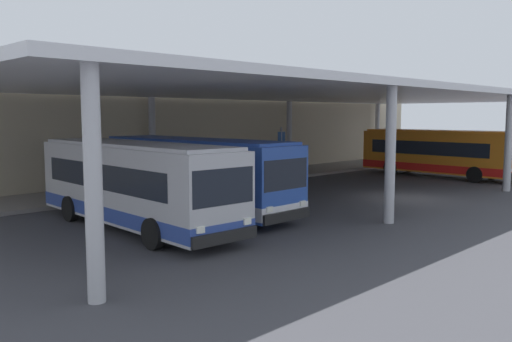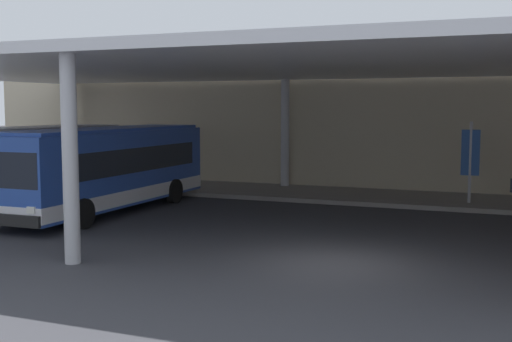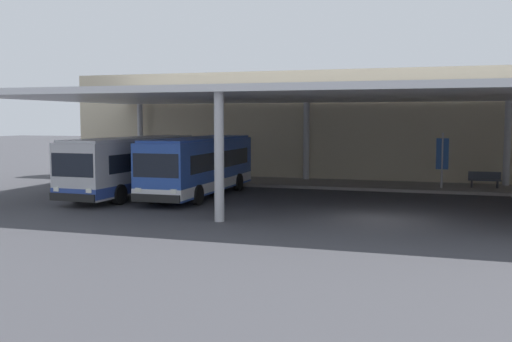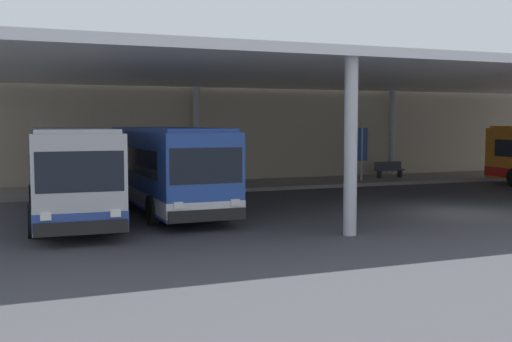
% 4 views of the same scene
% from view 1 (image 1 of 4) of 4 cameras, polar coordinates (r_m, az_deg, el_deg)
% --- Properties ---
extents(ground_plane, '(200.00, 200.00, 0.00)m').
position_cam_1_polar(ground_plane, '(27.71, 16.22, -2.85)').
color(ground_plane, '#3D3D42').
extents(platform_kerb, '(42.00, 4.50, 0.18)m').
position_cam_1_polar(platform_kerb, '(34.82, -0.98, -0.70)').
color(platform_kerb, gray).
rests_on(platform_kerb, ground).
extents(station_building_facade, '(48.00, 1.60, 7.44)m').
position_cam_1_polar(station_building_facade, '(36.98, -4.51, 5.31)').
color(station_building_facade, '#C1B293').
rests_on(station_building_facade, ground).
extents(canopy_shelter, '(40.00, 17.00, 5.55)m').
position_cam_1_polar(canopy_shelter, '(30.43, 7.31, 8.14)').
color(canopy_shelter, silver).
rests_on(canopy_shelter, ground).
extents(bus_nearest_bay, '(3.00, 10.62, 3.17)m').
position_cam_1_polar(bus_nearest_bay, '(19.91, -13.04, -1.34)').
color(bus_nearest_bay, '#B7B7BC').
rests_on(bus_nearest_bay, ground).
extents(bus_second_bay, '(2.78, 10.55, 3.17)m').
position_cam_1_polar(bus_second_bay, '(22.70, -6.66, -0.34)').
color(bus_second_bay, '#284CA8').
rests_on(bus_second_bay, ground).
extents(bus_middle_bay, '(3.07, 10.64, 3.17)m').
position_cam_1_polar(bus_middle_bay, '(37.94, 19.01, 1.90)').
color(bus_middle_bay, orange).
rests_on(bus_middle_bay, ground).
extents(bench_waiting, '(1.80, 0.45, 0.92)m').
position_cam_1_polar(bench_waiting, '(38.32, 4.17, 0.76)').
color(bench_waiting, '#383D47').
rests_on(bench_waiting, platform_kerb).
extents(banner_sign, '(0.70, 0.12, 3.20)m').
position_cam_1_polar(banner_sign, '(35.85, 2.75, 2.52)').
color(banner_sign, '#B2B2B7').
rests_on(banner_sign, platform_kerb).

